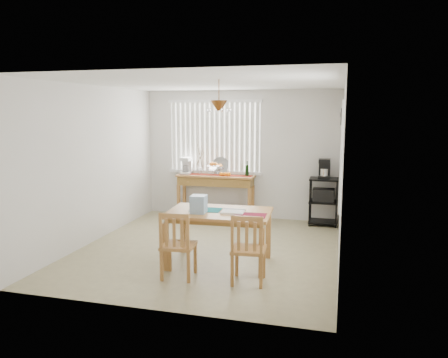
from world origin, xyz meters
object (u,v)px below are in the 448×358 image
(wire_cart, at_px, (323,197))
(chair_right, at_px, (248,249))
(chair_left, at_px, (178,245))
(cart_items, at_px, (324,169))
(dining_table, at_px, (219,217))
(sideboard, at_px, (216,186))

(wire_cart, xyz_separation_m, chair_right, (-0.80, -3.23, -0.10))
(chair_right, bearing_deg, chair_left, -176.23)
(chair_left, bearing_deg, cart_items, 62.40)
(dining_table, relative_size, chair_right, 1.63)
(wire_cart, height_order, cart_items, cart_items)
(cart_items, xyz_separation_m, chair_right, (-0.80, -3.24, -0.64))
(wire_cart, xyz_separation_m, chair_left, (-1.73, -3.29, -0.10))
(sideboard, xyz_separation_m, chair_left, (0.42, -3.30, -0.23))
(wire_cart, relative_size, chair_right, 1.00)
(wire_cart, bearing_deg, sideboard, 179.69)
(dining_table, distance_m, chair_right, 0.85)
(cart_items, height_order, dining_table, cart_items)
(wire_cart, distance_m, chair_left, 3.72)
(chair_left, bearing_deg, wire_cart, 62.33)
(wire_cart, height_order, dining_table, wire_cart)
(wire_cart, relative_size, cart_items, 2.43)
(dining_table, xyz_separation_m, chair_left, (-0.38, -0.66, -0.24))
(sideboard, xyz_separation_m, cart_items, (2.15, -0.00, 0.41))
(wire_cart, height_order, chair_left, wire_cart)
(cart_items, bearing_deg, dining_table, -117.04)
(sideboard, relative_size, chair_right, 1.73)
(wire_cart, bearing_deg, chair_right, -103.90)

